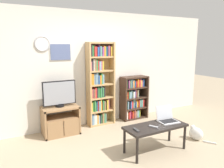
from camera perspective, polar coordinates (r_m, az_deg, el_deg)
ground_plane at (r=4.01m, az=6.28°, el=-17.45°), size 18.00×18.00×0.00m
wall_back at (r=5.10m, az=-4.71°, el=4.01°), size 6.64×0.09×2.60m
tv_stand at (r=4.75m, az=-13.26°, el=-9.20°), size 0.73×0.48×0.59m
television at (r=4.61m, az=-13.59°, el=-2.49°), size 0.67×0.18×0.54m
bookshelf_tall at (r=5.03m, az=-3.44°, el=-0.11°), size 0.63×0.26×1.91m
bookshelf_short at (r=5.53m, az=5.42°, el=-3.63°), size 0.68×0.31×1.08m
coffee_table at (r=3.95m, az=11.29°, el=-11.28°), size 1.11×0.47×0.47m
laptop at (r=4.16m, az=14.09°, el=-8.52°), size 0.37×0.34×0.28m
remote_near_laptop at (r=3.67m, az=6.36°, el=-11.80°), size 0.06×0.16×0.02m
remote_far_from_laptop at (r=3.84m, az=10.78°, el=-10.88°), size 0.11×0.16×0.02m
cat at (r=4.73m, az=21.02°, el=-11.90°), size 0.30×0.50×0.29m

